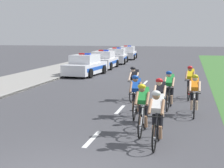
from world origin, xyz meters
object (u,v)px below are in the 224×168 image
cyclist_seventh (134,83)px  cyclist_lead (157,117)px  cyclist_eighth (190,82)px  cyclist_second (143,108)px  cyclist_third (160,100)px  police_car_nearest (85,66)px  police_car_second (104,60)px  cyclist_fourth (136,95)px  police_car_third (117,56)px  police_car_furthest (127,53)px  cyclist_sixth (169,89)px  cyclist_fifth (194,94)px

cyclist_seventh → cyclist_lead: bearing=-75.8°
cyclist_eighth → cyclist_second: bearing=-102.4°
cyclist_second → cyclist_third: (0.38, 1.40, 0.00)m
cyclist_eighth → police_car_nearest: (-7.27, 7.84, -0.11)m
cyclist_lead → police_car_second: police_car_second is taller
cyclist_third → cyclist_fourth: same height
cyclist_lead → cyclist_fourth: bearing=108.2°
cyclist_third → police_car_third: (-6.31, 23.42, -0.11)m
cyclist_eighth → cyclist_third: bearing=-101.6°
police_car_furthest → cyclist_seventh: bearing=-79.3°
cyclist_fourth → police_car_third: bearing=103.4°
police_car_third → cyclist_fourth: bearing=-76.6°
cyclist_sixth → police_car_furthest: police_car_furthest is taller
cyclist_sixth → police_car_nearest: (-6.49, 10.21, -0.11)m
cyclist_lead → cyclist_fourth: 3.30m
cyclist_lead → police_car_nearest: police_car_nearest is taller
police_car_third → cyclist_second: bearing=-76.6°
police_car_third → police_car_furthest: (-0.00, 6.16, 0.00)m
cyclist_fifth → cyclist_eighth: bearing=92.7°
cyclist_lead → cyclist_sixth: same height
cyclist_fifth → police_car_nearest: (-7.42, 11.17, -0.11)m
cyclist_eighth → police_car_second: (-7.27, 13.26, -0.11)m
cyclist_lead → police_car_second: (-6.45, 20.39, -0.11)m
cyclist_fifth → cyclist_sixth: 1.35m
cyclist_fourth → cyclist_eighth: (1.85, 3.99, 0.00)m
cyclist_lead → cyclist_eighth: same height
police_car_third → cyclist_third: bearing=-74.9°
cyclist_sixth → cyclist_eighth: same height
cyclist_third → cyclist_seventh: same height
cyclist_sixth → police_car_third: police_car_third is taller
cyclist_seventh → police_car_nearest: bearing=119.1°
police_car_third → cyclist_seventh: bearing=-76.1°
cyclist_second → cyclist_sixth: (0.55, 3.70, 0.00)m
cyclist_third → cyclist_sixth: size_ratio=1.00×
cyclist_fourth → police_car_nearest: size_ratio=0.38×
cyclist_fifth → police_car_third: size_ratio=0.38×
police_car_nearest → police_car_second: 5.42m
cyclist_sixth → police_car_second: bearing=112.5°
cyclist_lead → cyclist_seventh: same height
cyclist_second → cyclist_eighth: 6.21m
cyclist_third → cyclist_fifth: size_ratio=1.00×
cyclist_fourth → police_car_third: size_ratio=0.38×
police_car_nearest → police_car_furthest: 17.08m
cyclist_fifth → police_car_furthest: bearing=104.7°
cyclist_sixth → cyclist_seventh: (-1.61, 1.46, 0.00)m
cyclist_fourth → police_car_third: police_car_third is taller
cyclist_fifth → cyclist_second: bearing=-118.5°
cyclist_fourth → police_car_furthest: size_ratio=0.38×
cyclist_lead → cyclist_eighth: 7.18m
cyclist_fifth → police_car_nearest: 13.41m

